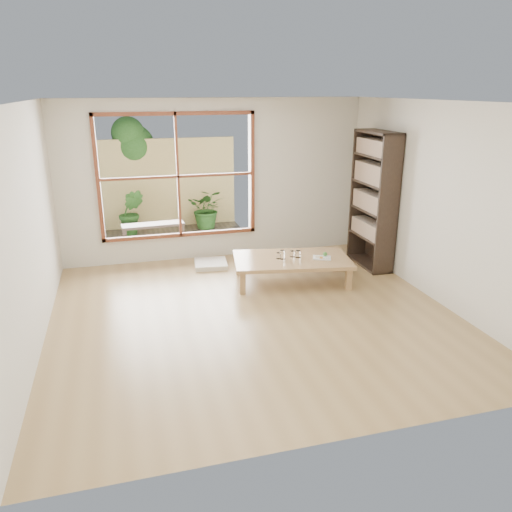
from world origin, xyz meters
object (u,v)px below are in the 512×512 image
at_px(low_table, 292,261).
at_px(bookshelf, 374,201).
at_px(food_tray, 322,257).
at_px(garden_bench, 153,227).

height_order(low_table, bookshelf, bookshelf).
distance_m(bookshelf, food_tray, 1.33).
relative_size(bookshelf, food_tray, 6.86).
bearing_deg(garden_bench, food_tray, -52.70).
bearing_deg(garden_bench, bookshelf, -36.29).
height_order(bookshelf, garden_bench, bookshelf).
bearing_deg(food_tray, garden_bench, 154.03).
distance_m(low_table, bookshelf, 1.69).
distance_m(food_tray, garden_bench, 3.45).
relative_size(bookshelf, garden_bench, 1.87).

